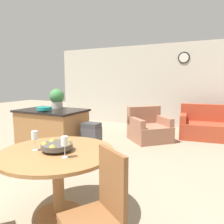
# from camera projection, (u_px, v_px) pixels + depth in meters

# --- Properties ---
(wall_back) EXTENTS (8.00, 0.09, 2.70)m
(wall_back) POSITION_uv_depth(u_px,v_px,m) (164.00, 86.00, 7.11)
(wall_back) COLOR beige
(wall_back) RESTS_ON ground_plane
(dining_table) EXTENTS (1.25, 1.25, 0.77)m
(dining_table) POSITION_uv_depth(u_px,v_px,m) (58.00, 166.00, 2.39)
(dining_table) COLOR #9E6B3D
(dining_table) RESTS_ON ground_plane
(dining_chair_near_right) EXTENTS (0.58, 0.58, 0.99)m
(dining_chair_near_right) POSITION_uv_depth(u_px,v_px,m) (100.00, 208.00, 1.71)
(dining_chair_near_right) COLOR brown
(dining_chair_near_right) RESTS_ON ground_plane
(fruit_bowl) EXTENTS (0.34, 0.34, 0.11)m
(fruit_bowl) POSITION_uv_depth(u_px,v_px,m) (57.00, 146.00, 2.36)
(fruit_bowl) COLOR #4C4742
(fruit_bowl) RESTS_ON dining_table
(wine_glass_left) EXTENTS (0.07, 0.07, 0.22)m
(wine_glass_left) POSITION_uv_depth(u_px,v_px,m) (35.00, 136.00, 2.36)
(wine_glass_left) COLOR silver
(wine_glass_left) RESTS_ON dining_table
(wine_glass_right) EXTENTS (0.07, 0.07, 0.22)m
(wine_glass_right) POSITION_uv_depth(u_px,v_px,m) (64.00, 142.00, 2.14)
(wine_glass_right) COLOR silver
(wine_glass_right) RESTS_ON dining_table
(kitchen_island) EXTENTS (1.34, 0.91, 0.94)m
(kitchen_island) POSITION_uv_depth(u_px,v_px,m) (52.00, 132.00, 4.55)
(kitchen_island) COLOR #9E6B3D
(kitchen_island) RESTS_ON ground_plane
(teal_bowl) EXTENTS (0.29, 0.29, 0.08)m
(teal_bowl) POSITION_uv_depth(u_px,v_px,m) (44.00, 109.00, 4.24)
(teal_bowl) COLOR teal
(teal_bowl) RESTS_ON kitchen_island
(potted_plant) EXTENTS (0.31, 0.31, 0.42)m
(potted_plant) POSITION_uv_depth(u_px,v_px,m) (57.00, 98.00, 4.71)
(potted_plant) COLOR beige
(potted_plant) RESTS_ON kitchen_island
(trash_bin) EXTENTS (0.33, 0.26, 0.73)m
(trash_bin) POSITION_uv_depth(u_px,v_px,m) (92.00, 142.00, 4.19)
(trash_bin) COLOR #47474C
(trash_bin) RESTS_ON ground_plane
(couch) EXTENTS (1.83, 1.06, 0.89)m
(couch) POSITION_uv_depth(u_px,v_px,m) (214.00, 128.00, 5.75)
(couch) COLOR #B24228
(couch) RESTS_ON ground_plane
(armchair) EXTENTS (1.26, 1.26, 0.85)m
(armchair) POSITION_uv_depth(u_px,v_px,m) (149.00, 129.00, 5.61)
(armchair) COLOR #A87056
(armchair) RESTS_ON ground_plane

